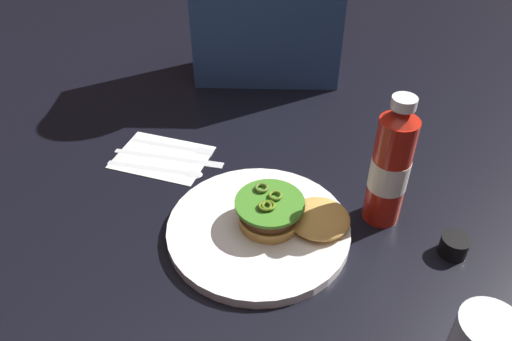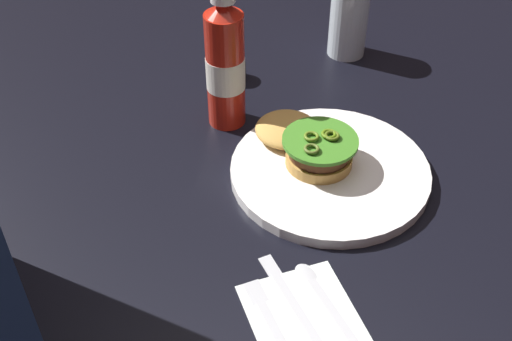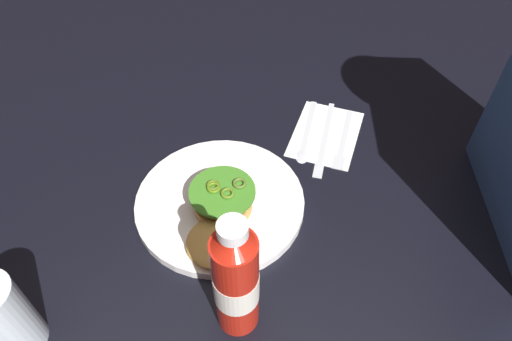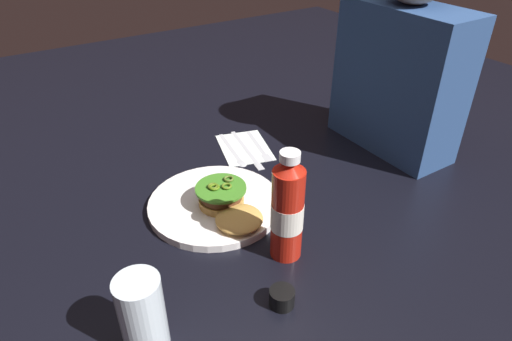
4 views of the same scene
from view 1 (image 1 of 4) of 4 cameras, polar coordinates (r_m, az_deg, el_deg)
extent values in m
plane|color=black|center=(0.81, 6.04, -8.93)|extent=(3.00, 3.00, 0.00)
cylinder|color=white|center=(0.82, 0.28, -6.73)|extent=(0.30, 0.30, 0.02)
cylinder|color=#C69346|center=(0.82, 1.55, -5.47)|extent=(0.10, 0.10, 0.02)
cylinder|color=#512D19|center=(0.81, 1.57, -4.61)|extent=(0.09, 0.09, 0.02)
cylinder|color=red|center=(0.80, 1.58, -4.04)|extent=(0.09, 0.09, 0.01)
cylinder|color=#3B7A21|center=(0.79, 1.59, -3.72)|extent=(0.11, 0.11, 0.01)
torus|color=#56721C|center=(0.80, 2.23, -2.86)|extent=(0.02, 0.02, 0.01)
torus|color=#506523|center=(0.81, 0.64, -1.98)|extent=(0.02, 0.02, 0.01)
torus|color=#4E6518|center=(0.78, 1.03, -4.09)|extent=(0.02, 0.02, 0.01)
torus|color=#517614|center=(0.78, 1.43, -4.03)|extent=(0.02, 0.02, 0.01)
ellipsoid|color=#C69346|center=(0.82, 7.23, -5.45)|extent=(0.10, 0.10, 0.03)
cylinder|color=#B41D10|center=(0.82, 14.99, -0.14)|extent=(0.06, 0.06, 0.19)
cone|color=#B41D10|center=(0.76, 16.31, 6.19)|extent=(0.06, 0.06, 0.02)
cylinder|color=white|center=(0.75, 16.58, 7.43)|extent=(0.04, 0.04, 0.02)
cylinder|color=white|center=(0.83, 14.95, -0.30)|extent=(0.06, 0.06, 0.05)
cylinder|color=black|center=(0.85, 21.80, -8.19)|extent=(0.05, 0.05, 0.03)
cube|color=white|center=(1.00, -10.66, 1.53)|extent=(0.21, 0.17, 0.00)
cube|color=silver|center=(0.97, -11.69, 0.37)|extent=(0.18, 0.05, 0.00)
ellipsoid|color=silver|center=(0.95, -7.34, -0.25)|extent=(0.04, 0.03, 0.00)
cube|color=silver|center=(1.00, -10.69, 1.68)|extent=(0.20, 0.05, 0.00)
cube|color=silver|center=(0.97, -6.07, 1.04)|extent=(0.08, 0.03, 0.00)
cube|color=silver|center=(1.03, -9.73, 2.92)|extent=(0.17, 0.05, 0.00)
cube|color=silver|center=(1.00, -5.96, 2.31)|extent=(0.04, 0.03, 0.00)
camera|label=2|loc=(1.22, -31.30, 36.99)|focal=45.14mm
camera|label=3|loc=(0.83, 47.29, 33.02)|focal=32.20mm
camera|label=4|loc=(0.75, 78.88, 10.90)|focal=31.08mm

